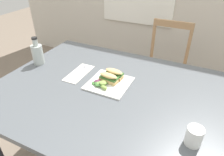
% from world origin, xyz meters
% --- Properties ---
extents(dining_table, '(1.38, 1.01, 0.74)m').
position_xyz_m(dining_table, '(0.11, 0.12, 0.63)').
color(dining_table, '#51565B').
rests_on(dining_table, ground).
extents(chair_wooden_far, '(0.41, 0.41, 0.87)m').
position_xyz_m(chair_wooden_far, '(0.22, 1.03, 0.45)').
color(chair_wooden_far, tan).
rests_on(chair_wooden_far, ground).
extents(plate_lunch, '(0.24, 0.24, 0.01)m').
position_xyz_m(plate_lunch, '(0.06, 0.17, 0.74)').
color(plate_lunch, white).
rests_on(plate_lunch, dining_table).
extents(sandwich_half_front, '(0.12, 0.07, 0.06)m').
position_xyz_m(sandwich_half_front, '(0.05, 0.18, 0.78)').
color(sandwich_half_front, '#DBB270').
rests_on(sandwich_half_front, plate_lunch).
extents(sandwich_half_back, '(0.12, 0.07, 0.06)m').
position_xyz_m(sandwich_half_back, '(0.06, 0.23, 0.78)').
color(sandwich_half_back, '#DBB270').
rests_on(sandwich_half_back, plate_lunch).
extents(salad_mixed_greens, '(0.12, 0.12, 0.03)m').
position_xyz_m(salad_mixed_greens, '(0.03, 0.12, 0.76)').
color(salad_mixed_greens, '#518438').
rests_on(salad_mixed_greens, plate_lunch).
extents(napkin_folded, '(0.10, 0.24, 0.00)m').
position_xyz_m(napkin_folded, '(-0.17, 0.19, 0.74)').
color(napkin_folded, silver).
rests_on(napkin_folded, dining_table).
extents(fork_on_napkin, '(0.04, 0.19, 0.00)m').
position_xyz_m(fork_on_napkin, '(-0.17, 0.21, 0.75)').
color(fork_on_napkin, silver).
rests_on(fork_on_napkin, napkin_folded).
extents(bottle_cold_brew, '(0.08, 0.08, 0.19)m').
position_xyz_m(bottle_cold_brew, '(-0.50, 0.19, 0.81)').
color(bottle_cold_brew, black).
rests_on(bottle_cold_brew, dining_table).
extents(cup_extra_side, '(0.07, 0.07, 0.08)m').
position_xyz_m(cup_extra_side, '(0.56, -0.08, 0.78)').
color(cup_extra_side, white).
rests_on(cup_extra_side, dining_table).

